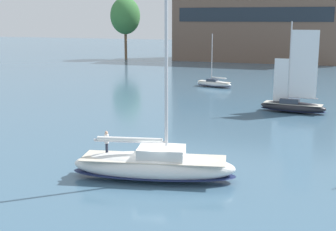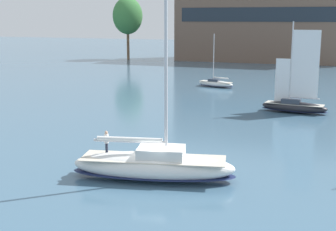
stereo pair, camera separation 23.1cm
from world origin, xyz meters
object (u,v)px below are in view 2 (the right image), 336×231
Objects in this scene: tree_shore_center at (128,16)px; sailboat_moored_mid_channel at (216,83)px; sailboat_main at (154,165)px; sailboat_moored_far_slip at (294,105)px.

tree_shore_center is 56.88m from sailboat_moored_mid_channel.
sailboat_moored_far_slip is (6.91, 27.94, -0.20)m from sailboat_main.
sailboat_moored_mid_channel is at bearing 129.51° from sailboat_moored_far_slip.
sailboat_main is at bearing -103.89° from sailboat_moored_far_slip.
sailboat_moored_far_slip is (14.23, -17.26, 0.30)m from sailboat_moored_mid_channel.
tree_shore_center reaches higher than sailboat_main.
sailboat_moored_mid_channel is 0.80× the size of sailboat_moored_far_slip.
sailboat_main is (43.24, -87.90, -10.53)m from tree_shore_center.
sailboat_main is 45.79m from sailboat_moored_mid_channel.
sailboat_moored_far_slip reaches higher than sailboat_moored_mid_channel.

